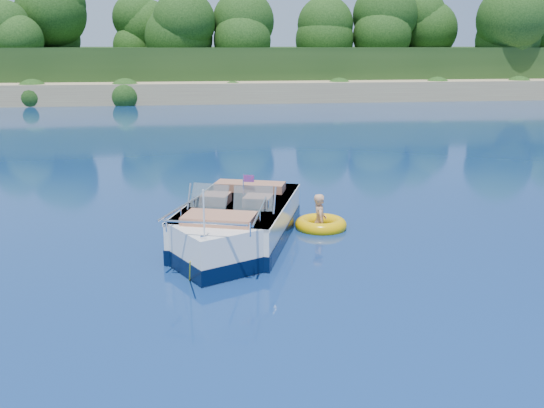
# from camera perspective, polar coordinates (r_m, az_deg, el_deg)

# --- Properties ---
(ground) EXTENTS (160.00, 160.00, 0.00)m
(ground) POSITION_cam_1_polar(r_m,az_deg,el_deg) (11.69, 10.08, -6.29)
(ground) COLOR #0A234B
(ground) RESTS_ON ground
(shoreline) EXTENTS (170.00, 59.00, 6.00)m
(shoreline) POSITION_cam_1_polar(r_m,az_deg,el_deg) (74.27, -5.48, 12.17)
(shoreline) COLOR #A0825C
(shoreline) RESTS_ON ground
(treeline) EXTENTS (150.00, 7.12, 8.19)m
(treeline) POSITION_cam_1_polar(r_m,az_deg,el_deg) (51.51, -4.28, 16.21)
(treeline) COLOR black
(treeline) RESTS_ON ground
(motorboat) EXTENTS (3.25, 5.65, 1.95)m
(motorboat) POSITION_cam_1_polar(r_m,az_deg,el_deg) (12.95, -3.44, -2.21)
(motorboat) COLOR white
(motorboat) RESTS_ON ground
(tow_tube) EXTENTS (1.35, 1.35, 0.32)m
(tow_tube) POSITION_cam_1_polar(r_m,az_deg,el_deg) (14.20, 4.62, -1.96)
(tow_tube) COLOR #F1B405
(tow_tube) RESTS_ON ground
(boy) EXTENTS (0.38, 0.75, 1.43)m
(boy) POSITION_cam_1_polar(r_m,az_deg,el_deg) (14.21, 4.47, -2.30)
(boy) COLOR tan
(boy) RESTS_ON ground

